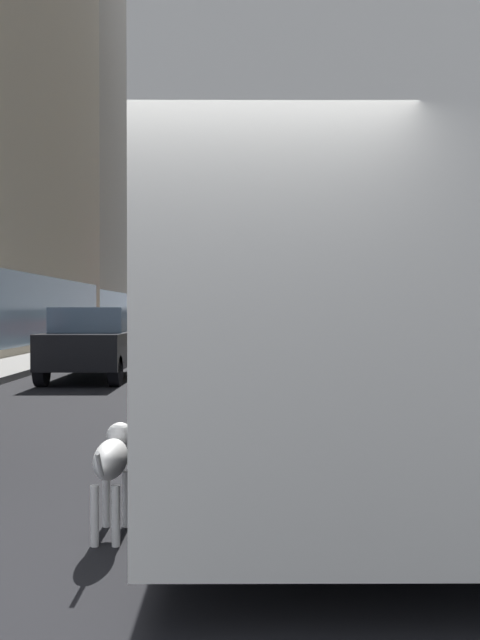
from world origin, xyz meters
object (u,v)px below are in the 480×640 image
object	(u,v)px
car_silver_sedan	(185,322)
dalmatian_dog	(113,459)
transit_bus	(298,293)
car_blue_hatchback	(269,321)
car_yellow_taxi	(300,330)
car_white_van	(276,323)
car_black_suv	(95,343)
car_red_coupe	(172,325)

from	to	relation	value
car_silver_sedan	dalmatian_dog	size ratio (longest dim) A/B	4.69
transit_bus	car_blue_hatchback	size ratio (longest dim) A/B	2.66
car_yellow_taxi	car_blue_hatchback	xyz separation A→B (m)	(0.00, 24.94, 0.00)
dalmatian_dog	car_yellow_taxi	bearing A→B (deg)	81.39
car_yellow_taxi	dalmatian_dog	size ratio (longest dim) A/B	4.39
car_white_van	car_black_suv	size ratio (longest dim) A/B	0.95
transit_bus	car_black_suv	xyz separation A→B (m)	(-4.00, 7.09, -0.96)
transit_bus	car_blue_hatchback	bearing A→B (deg)	87.83
car_red_coupe	dalmatian_dog	distance (m)	30.40
transit_bus	dalmatian_dog	xyz separation A→B (m)	(-1.64, -4.07, -1.26)
transit_bus	car_white_van	world-z (taller)	transit_bus
car_blue_hatchback	car_silver_sedan	world-z (taller)	same
transit_bus	car_yellow_taxi	distance (m)	17.44
car_yellow_taxi	dalmatian_dog	bearing A→B (deg)	-98.61
transit_bus	car_yellow_taxi	world-z (taller)	transit_bus
transit_bus	dalmatian_dog	distance (m)	4.56
car_white_van	car_yellow_taxi	size ratio (longest dim) A/B	0.95
car_yellow_taxi	dalmatian_dog	distance (m)	21.65
car_white_van	car_blue_hatchback	xyz separation A→B (m)	(0.00, 9.18, 0.00)
car_blue_hatchback	dalmatian_dog	xyz separation A→B (m)	(-3.24, -46.34, -0.31)
car_silver_sedan	dalmatian_dog	bearing A→B (deg)	-86.55
car_yellow_taxi	car_black_suv	xyz separation A→B (m)	(-5.60, -10.25, -0.00)
car_silver_sedan	car_red_coupe	size ratio (longest dim) A/B	0.99
car_yellow_taxi	car_black_suv	world-z (taller)	same
dalmatian_dog	car_silver_sedan	bearing A→B (deg)	93.45
car_black_suv	car_red_coupe	bearing A→B (deg)	90.00
car_red_coupe	transit_bus	bearing A→B (deg)	-81.33
car_silver_sedan	dalmatian_dog	world-z (taller)	car_silver_sedan
transit_bus	car_white_van	distance (m)	33.15
car_white_van	car_blue_hatchback	distance (m)	9.18
car_white_van	car_silver_sedan	world-z (taller)	same
car_silver_sedan	car_black_suv	world-z (taller)	same
dalmatian_dog	car_blue_hatchback	bearing A→B (deg)	86.00
car_white_van	car_silver_sedan	size ratio (longest dim) A/B	0.89
car_white_van	dalmatian_dog	world-z (taller)	car_white_van
car_red_coupe	dalmatian_dog	xyz separation A→B (m)	(2.36, -30.30, -0.31)
car_red_coupe	dalmatian_dog	size ratio (longest dim) A/B	4.74
car_yellow_taxi	transit_bus	bearing A→B (deg)	-95.27
car_red_coupe	dalmatian_dog	bearing A→B (deg)	-85.55
transit_bus	car_blue_hatchback	world-z (taller)	transit_bus
car_blue_hatchback	car_white_van	bearing A→B (deg)	-90.00
car_black_suv	transit_bus	bearing A→B (deg)	-60.55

